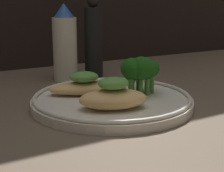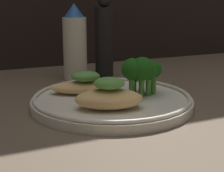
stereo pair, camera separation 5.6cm
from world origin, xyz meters
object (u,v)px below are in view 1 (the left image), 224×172
sauce_bottle (65,44)px  pepper_grinder (94,40)px  broccoli_bunch (139,71)px  plate (112,100)px

sauce_bottle → pepper_grinder: bearing=-0.0°
broccoli_bunch → pepper_grinder: 23.04cm
sauce_bottle → broccoli_bunch: bearing=-79.9°
plate → sauce_bottle: sauce_bottle is taller
plate → broccoli_bunch: (5.00, -0.56, 4.58)cm
pepper_grinder → broccoli_bunch: bearing=-97.5°
broccoli_bunch → pepper_grinder: pepper_grinder is taller
broccoli_bunch → plate: bearing=173.6°
broccoli_bunch → sauce_bottle: bearing=100.1°
plate → broccoli_bunch: 6.81cm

